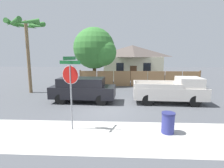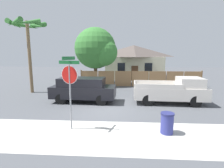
{
  "view_description": "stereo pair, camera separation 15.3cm",
  "coord_description": "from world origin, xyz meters",
  "px_view_note": "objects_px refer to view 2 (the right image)",
  "views": [
    {
      "loc": [
        0.97,
        -10.63,
        3.44
      ],
      "look_at": [
        0.43,
        0.37,
        1.6
      ],
      "focal_mm": 28.0,
      "sensor_mm": 36.0,
      "label": 1
    },
    {
      "loc": [
        1.12,
        -10.63,
        3.44
      ],
      "look_at": [
        0.43,
        0.37,
        1.6
      ],
      "focal_mm": 28.0,
      "sensor_mm": 36.0,
      "label": 2
    }
  ],
  "objects_px": {
    "red_suv": "(83,89)",
    "orange_pickup": "(172,91)",
    "house": "(133,61)",
    "oak_tree": "(97,49)",
    "trash_bin": "(167,123)",
    "stop_sign": "(70,80)",
    "palm_tree": "(28,30)"
  },
  "relations": [
    {
      "from": "house",
      "to": "oak_tree",
      "type": "height_order",
      "value": "oak_tree"
    },
    {
      "from": "stop_sign",
      "to": "red_suv",
      "type": "bearing_deg",
      "value": 113.43
    },
    {
      "from": "orange_pickup",
      "to": "trash_bin",
      "type": "height_order",
      "value": "orange_pickup"
    },
    {
      "from": "oak_tree",
      "to": "palm_tree",
      "type": "bearing_deg",
      "value": -140.4
    },
    {
      "from": "house",
      "to": "oak_tree",
      "type": "distance_m",
      "value": 8.42
    },
    {
      "from": "orange_pickup",
      "to": "trash_bin",
      "type": "bearing_deg",
      "value": -104.7
    },
    {
      "from": "oak_tree",
      "to": "orange_pickup",
      "type": "bearing_deg",
      "value": -49.02
    },
    {
      "from": "house",
      "to": "red_suv",
      "type": "xyz_separation_m",
      "value": [
        -4.48,
        -14.38,
        -1.55
      ]
    },
    {
      "from": "oak_tree",
      "to": "palm_tree",
      "type": "xyz_separation_m",
      "value": [
        -5.46,
        -4.52,
        1.49
      ]
    },
    {
      "from": "oak_tree",
      "to": "stop_sign",
      "type": "distance_m",
      "value": 12.42
    },
    {
      "from": "orange_pickup",
      "to": "red_suv",
      "type": "bearing_deg",
      "value": -177.43
    },
    {
      "from": "stop_sign",
      "to": "trash_bin",
      "type": "relative_size",
      "value": 3.58
    },
    {
      "from": "red_suv",
      "to": "orange_pickup",
      "type": "bearing_deg",
      "value": 2.57
    },
    {
      "from": "red_suv",
      "to": "stop_sign",
      "type": "xyz_separation_m",
      "value": [
        0.52,
        -4.84,
        1.35
      ]
    },
    {
      "from": "oak_tree",
      "to": "red_suv",
      "type": "height_order",
      "value": "oak_tree"
    },
    {
      "from": "red_suv",
      "to": "trash_bin",
      "type": "height_order",
      "value": "red_suv"
    },
    {
      "from": "house",
      "to": "palm_tree",
      "type": "relative_size",
      "value": 1.34
    },
    {
      "from": "red_suv",
      "to": "orange_pickup",
      "type": "height_order",
      "value": "orange_pickup"
    },
    {
      "from": "palm_tree",
      "to": "house",
      "type": "bearing_deg",
      "value": 48.95
    },
    {
      "from": "palm_tree",
      "to": "orange_pickup",
      "type": "xyz_separation_m",
      "value": [
        11.94,
        -2.94,
        -4.65
      ]
    },
    {
      "from": "palm_tree",
      "to": "orange_pickup",
      "type": "relative_size",
      "value": 1.27
    },
    {
      "from": "oak_tree",
      "to": "orange_pickup",
      "type": "height_order",
      "value": "oak_tree"
    },
    {
      "from": "oak_tree",
      "to": "palm_tree",
      "type": "relative_size",
      "value": 1.01
    },
    {
      "from": "orange_pickup",
      "to": "stop_sign",
      "type": "distance_m",
      "value": 7.76
    },
    {
      "from": "stop_sign",
      "to": "house",
      "type": "bearing_deg",
      "value": 95.63
    },
    {
      "from": "oak_tree",
      "to": "stop_sign",
      "type": "height_order",
      "value": "oak_tree"
    },
    {
      "from": "red_suv",
      "to": "stop_sign",
      "type": "relative_size",
      "value": 1.41
    },
    {
      "from": "palm_tree",
      "to": "orange_pickup",
      "type": "height_order",
      "value": "palm_tree"
    },
    {
      "from": "oak_tree",
      "to": "palm_tree",
      "type": "height_order",
      "value": "oak_tree"
    },
    {
      "from": "oak_tree",
      "to": "orange_pickup",
      "type": "relative_size",
      "value": 1.28
    },
    {
      "from": "orange_pickup",
      "to": "stop_sign",
      "type": "bearing_deg",
      "value": -138.09
    },
    {
      "from": "house",
      "to": "orange_pickup",
      "type": "distance_m",
      "value": 14.62
    }
  ]
}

